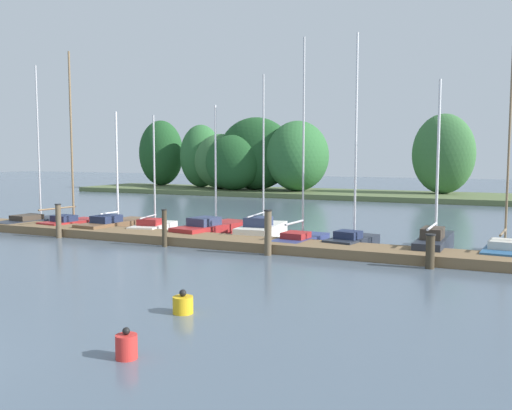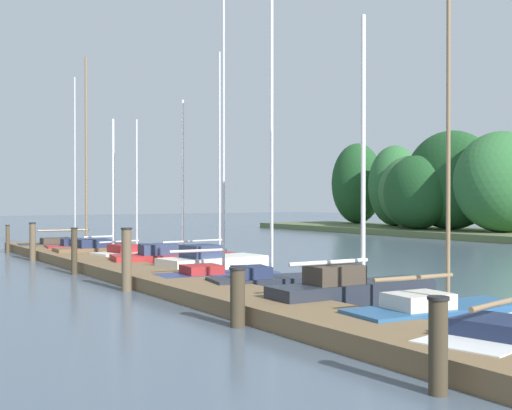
# 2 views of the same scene
# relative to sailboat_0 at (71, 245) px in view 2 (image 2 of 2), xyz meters

# --- Properties ---
(dock_pier) EXTENTS (27.46, 1.80, 0.35)m
(dock_pier) POSITION_rel_sailboat_0_xyz_m (11.59, -1.52, -0.12)
(dock_pier) COLOR brown
(dock_pier) RESTS_ON ground
(far_shore) EXTENTS (55.17, 8.00, 6.90)m
(far_shore) POSITION_rel_sailboat_0_xyz_m (2.74, 24.72, 2.53)
(far_shore) COLOR #56663D
(far_shore) RESTS_ON ground
(sailboat_0) EXTENTS (1.68, 4.57, 7.89)m
(sailboat_0) POSITION_rel_sailboat_0_xyz_m (0.00, 0.00, 0.00)
(sailboat_0) COLOR #232833
(sailboat_0) RESTS_ON ground
(sailboat_1) EXTENTS (1.64, 3.41, 8.35)m
(sailboat_1) POSITION_rel_sailboat_0_xyz_m (2.35, -0.17, 0.12)
(sailboat_1) COLOR maroon
(sailboat_1) RESTS_ON ground
(sailboat_2) EXTENTS (1.53, 4.22, 5.51)m
(sailboat_2) POSITION_rel_sailboat_0_xyz_m (4.76, 0.08, 0.04)
(sailboat_2) COLOR brown
(sailboat_2) RESTS_ON ground
(sailboat_3) EXTENTS (1.68, 3.14, 5.30)m
(sailboat_3) POSITION_rel_sailboat_0_xyz_m (6.73, 0.33, 0.01)
(sailboat_3) COLOR silver
(sailboat_3) RESTS_ON ground
(sailboat_4) EXTENTS (2.02, 4.49, 5.69)m
(sailboat_4) POSITION_rel_sailboat_0_xyz_m (9.57, 0.74, 0.05)
(sailboat_4) COLOR maroon
(sailboat_4) RESTS_ON ground
(sailboat_5) EXTENTS (1.64, 3.69, 6.90)m
(sailboat_5) POSITION_rel_sailboat_0_xyz_m (11.83, 0.94, 0.09)
(sailboat_5) COLOR silver
(sailboat_5) RESTS_ON ground
(sailboat_6) EXTENTS (1.46, 3.52, 8.04)m
(sailboat_6) POSITION_rel_sailboat_0_xyz_m (13.99, -0.15, 0.03)
(sailboat_6) COLOR navy
(sailboat_6) RESTS_ON ground
(sailboat_7) EXTENTS (1.64, 3.00, 8.07)m
(sailboat_7) POSITION_rel_sailboat_0_xyz_m (15.99, 0.10, 0.09)
(sailboat_7) COLOR #232833
(sailboat_7) RESTS_ON ground
(sailboat_8) EXTENTS (1.05, 4.12, 6.25)m
(sailboat_8) POSITION_rel_sailboat_0_xyz_m (18.95, 0.40, 0.12)
(sailboat_8) COLOR #232833
(sailboat_8) RESTS_ON ground
(sailboat_9) EXTENTS (1.44, 3.87, 7.22)m
(sailboat_9) POSITION_rel_sailboat_0_xyz_m (21.27, 0.37, 0.03)
(sailboat_9) COLOR #285684
(sailboat_9) RESTS_ON ground
(sailboat_10) EXTENTS (1.99, 3.81, 5.91)m
(sailboat_10) POSITION_rel_sailboat_0_xyz_m (23.14, -0.20, 0.00)
(sailboat_10) COLOR white
(sailboat_10) RESTS_ON ground
(mooring_piling_0) EXTENTS (0.18, 0.18, 1.23)m
(mooring_piling_0) POSITION_rel_sailboat_0_xyz_m (-0.42, -2.64, 0.33)
(mooring_piling_0) COLOR #4C3D28
(mooring_piling_0) RESTS_ON ground
(mooring_piling_1) EXTENTS (0.26, 0.26, 1.46)m
(mooring_piling_1) POSITION_rel_sailboat_0_xyz_m (3.90, -2.62, 0.45)
(mooring_piling_1) COLOR brown
(mooring_piling_1) RESTS_ON ground
(mooring_piling_2) EXTENTS (0.21, 0.21, 1.46)m
(mooring_piling_2) POSITION_rel_sailboat_0_xyz_m (9.30, -2.66, 0.45)
(mooring_piling_2) COLOR #3D3323
(mooring_piling_2) RESTS_ON ground
(mooring_piling_3) EXTENTS (0.29, 0.29, 1.62)m
(mooring_piling_3) POSITION_rel_sailboat_0_xyz_m (13.64, -2.64, 0.52)
(mooring_piling_3) COLOR brown
(mooring_piling_3) RESTS_ON ground
(mooring_piling_4) EXTENTS (0.31, 0.31, 1.10)m
(mooring_piling_4) POSITION_rel_sailboat_0_xyz_m (19.16, -2.65, 0.26)
(mooring_piling_4) COLOR #3D3323
(mooring_piling_4) RESTS_ON ground
(mooring_piling_5) EXTENTS (0.26, 0.26, 1.18)m
(mooring_piling_5) POSITION_rel_sailboat_0_xyz_m (23.99, -2.75, 0.31)
(mooring_piling_5) COLOR #3D3323
(mooring_piling_5) RESTS_ON ground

